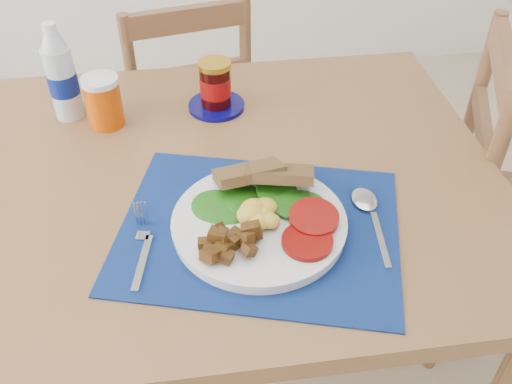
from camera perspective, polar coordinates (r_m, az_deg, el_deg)
The scene contains 9 objects.
table at distance 1.20m, azimuth -10.17°, elevation -1.79°, with size 1.40×0.90×0.75m.
chair_far at distance 1.81m, azimuth -7.04°, elevation 9.65°, with size 0.46×0.44×1.05m.
placemat at distance 1.02m, azimuth 0.31°, elevation -3.67°, with size 0.49×0.38×0.00m, color #040730.
breakfast_plate at distance 1.00m, azimuth 0.01°, elevation -2.93°, with size 0.31×0.31×0.07m.
fork at distance 1.00m, azimuth -11.26°, elevation -5.23°, with size 0.04×0.18×0.00m.
spoon at distance 1.07m, azimuth 11.20°, elevation -1.87°, with size 0.05×0.20×0.01m.
water_bottle at distance 1.33m, azimuth -18.86°, elevation 10.83°, with size 0.06×0.06×0.22m.
juice_glass at distance 1.30m, azimuth -14.98°, elevation 8.63°, with size 0.08×0.08×0.11m, color #C04405.
jam_on_saucer at distance 1.32m, azimuth -4.07°, elevation 10.33°, with size 0.13×0.13×0.12m.
Camera 1 is at (0.09, -0.69, 1.46)m, focal length 40.00 mm.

